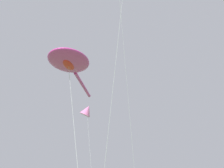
% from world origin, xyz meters
% --- Properties ---
extents(big_show_kite, '(9.92, 8.50, 11.26)m').
position_xyz_m(big_show_kite, '(2.75, 16.83, 10.84)').
color(big_show_kite, '#CC3899').
rests_on(big_show_kite, ground).
extents(small_kite_diamond_red, '(2.12, 3.67, 9.91)m').
position_xyz_m(small_kite_diamond_red, '(9.73, 22.24, 9.12)').
color(small_kite_diamond_red, pink).
rests_on(small_kite_diamond_red, ground).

